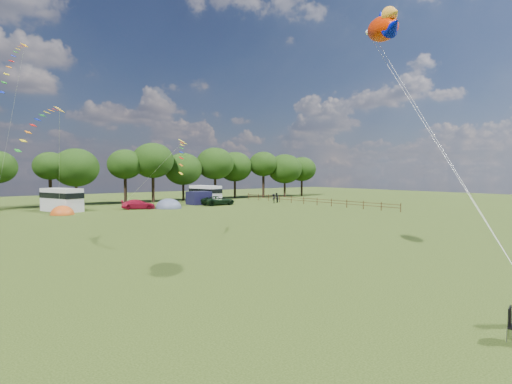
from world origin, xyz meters
TOP-DOWN VIEW (x-y plane):
  - ground_plane at (0.00, 0.00)m, footprint 180.00×180.00m
  - tree_line at (5.30, 54.99)m, footprint 102.98×10.98m
  - fence at (32.00, 34.50)m, footprint 0.12×33.12m
  - car_c at (6.82, 43.72)m, footprint 4.91×3.40m
  - car_d at (19.63, 42.65)m, footprint 5.52×2.56m
  - campervan_c at (-2.58, 46.85)m, footprint 4.41×6.81m
  - campervan_d at (20.91, 48.60)m, footprint 3.26×6.26m
  - tent_orange at (-3.69, 42.08)m, footprint 2.87×3.14m
  - tent_greyblue at (10.84, 42.33)m, footprint 3.80×4.16m
  - awning_navy at (17.98, 45.81)m, footprint 3.41×2.80m
  - fish_kite at (2.92, 0.30)m, footprint 3.07×3.87m
  - streamer_kite_a at (-10.25, 30.43)m, footprint 3.29×5.49m
  - streamer_kite_b at (-10.05, 20.76)m, footprint 4.36×4.81m
  - streamer_kite_c at (-1.62, 15.07)m, footprint 3.23×5.05m
  - walker_a at (30.59, 41.22)m, footprint 0.96×0.88m
  - walker_b at (29.37, 40.52)m, footprint 1.13×0.90m

SIDE VIEW (x-z plane):
  - ground_plane at x=0.00m, z-range 0.00..0.00m
  - tent_greyblue at x=10.84m, z-range -1.39..1.43m
  - tent_orange at x=-3.69m, z-range -1.10..1.14m
  - car_c at x=6.82m, z-range 0.00..1.36m
  - fence at x=32.00m, z-range 0.10..1.30m
  - car_d at x=19.63m, z-range 0.00..1.50m
  - walker_b at x=29.37m, z-range 0.00..1.59m
  - walker_a at x=30.59m, z-range 0.00..1.69m
  - awning_navy at x=17.98m, z-range 0.00..2.10m
  - campervan_d at x=20.91m, z-range 0.11..3.05m
  - campervan_c at x=-2.58m, z-range 0.11..3.20m
  - tree_line at x=5.30m, z-range 1.21..11.48m
  - streamer_kite_c at x=-1.62m, z-range 5.59..8.42m
  - streamer_kite_b at x=-10.05m, z-range 7.28..11.12m
  - fish_kite at x=2.92m, z-range 12.23..14.35m
  - streamer_kite_a at x=-10.25m, z-range 12.81..18.54m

